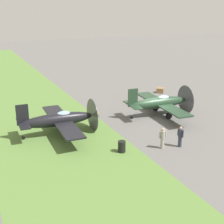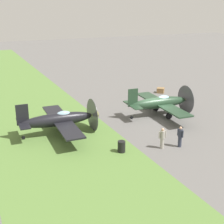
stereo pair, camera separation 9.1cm
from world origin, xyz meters
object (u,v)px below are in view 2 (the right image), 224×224
(ground_crew_chief, at_px, (162,138))
(fuel_drum, at_px, (121,147))
(airplane_wingman, at_px, (59,120))
(supply_crate, at_px, (161,90))
(airplane_lead, at_px, (160,103))
(ground_crew_mechanic, at_px, (180,136))

(ground_crew_chief, height_order, fuel_drum, ground_crew_chief)
(airplane_wingman, relative_size, supply_crate, 10.09)
(supply_crate, bearing_deg, fuel_drum, -42.61)
(airplane_lead, relative_size, ground_crew_mechanic, 5.29)
(airplane_lead, xyz_separation_m, ground_crew_chief, (6.94, -4.28, -0.45))
(airplane_wingman, bearing_deg, ground_crew_chief, 47.94)
(ground_crew_chief, xyz_separation_m, fuel_drum, (-0.78, -3.23, -0.46))
(airplane_wingman, height_order, ground_crew_mechanic, airplane_wingman)
(fuel_drum, bearing_deg, airplane_wingman, -149.34)
(fuel_drum, height_order, supply_crate, fuel_drum)
(ground_crew_chief, bearing_deg, supply_crate, 67.09)
(ground_crew_mechanic, height_order, supply_crate, ground_crew_mechanic)
(airplane_lead, height_order, supply_crate, airplane_lead)
(airplane_lead, xyz_separation_m, fuel_drum, (6.16, -7.51, -0.91))
(airplane_lead, relative_size, airplane_wingman, 1.01)
(airplane_lead, bearing_deg, fuel_drum, -46.80)
(airplane_wingman, xyz_separation_m, supply_crate, (-8.07, 15.92, -1.04))
(airplane_lead, distance_m, supply_crate, 9.14)
(airplane_lead, relative_size, ground_crew_chief, 5.29)
(ground_crew_chief, bearing_deg, fuel_drum, 176.49)
(fuel_drum, relative_size, supply_crate, 1.00)
(airplane_wingman, distance_m, supply_crate, 17.88)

